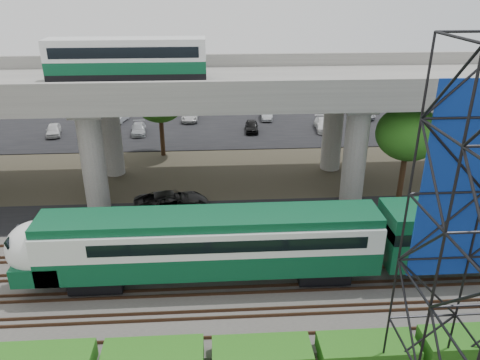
{
  "coord_description": "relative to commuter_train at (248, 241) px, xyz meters",
  "views": [
    {
      "loc": [
        -1.06,
        -20.83,
        16.73
      ],
      "look_at": [
        0.64,
        6.0,
        4.93
      ],
      "focal_mm": 35.0,
      "sensor_mm": 36.0,
      "label": 1
    }
  ],
  "objects": [
    {
      "name": "ground",
      "position": [
        -0.85,
        -2.0,
        -2.88
      ],
      "size": [
        140.0,
        140.0,
        0.0
      ],
      "primitive_type": "plane",
      "color": "#474233",
      "rests_on": "ground"
    },
    {
      "name": "ballast_bed",
      "position": [
        -0.85,
        0.0,
        -2.78
      ],
      "size": [
        90.0,
        12.0,
        0.2
      ],
      "primitive_type": "cube",
      "color": "slate",
      "rests_on": "ground"
    },
    {
      "name": "service_road",
      "position": [
        -0.85,
        8.5,
        -2.84
      ],
      "size": [
        90.0,
        5.0,
        0.08
      ],
      "primitive_type": "cube",
      "color": "black",
      "rests_on": "ground"
    },
    {
      "name": "parking_lot",
      "position": [
        -0.85,
        32.0,
        -2.84
      ],
      "size": [
        90.0,
        18.0,
        0.08
      ],
      "primitive_type": "cube",
      "color": "black",
      "rests_on": "ground"
    },
    {
      "name": "harbor_water",
      "position": [
        -0.85,
        54.0,
        -2.87
      ],
      "size": [
        140.0,
        40.0,
        0.03
      ],
      "primitive_type": "cube",
      "color": "#455871",
      "rests_on": "ground"
    },
    {
      "name": "rail_tracks",
      "position": [
        -0.85,
        -0.0,
        -2.6
      ],
      "size": [
        90.0,
        9.52,
        0.16
      ],
      "color": "#472D1E",
      "rests_on": "ballast_bed"
    },
    {
      "name": "commuter_train",
      "position": [
        0.0,
        0.0,
        0.0
      ],
      "size": [
        29.3,
        3.06,
        4.3
      ],
      "color": "black",
      "rests_on": "rail_tracks"
    },
    {
      "name": "overpass",
      "position": [
        -1.38,
        14.0,
        5.33
      ],
      "size": [
        80.0,
        12.0,
        12.4
      ],
      "color": "#9E9B93",
      "rests_on": "ground"
    },
    {
      "name": "hedge_strip",
      "position": [
        0.16,
        -6.3,
        -2.32
      ],
      "size": [
        34.6,
        1.8,
        1.2
      ],
      "color": "#226216",
      "rests_on": "ground"
    },
    {
      "name": "trees",
      "position": [
        -5.51,
        14.17,
        2.69
      ],
      "size": [
        40.94,
        16.94,
        7.69
      ],
      "color": "#382314",
      "rests_on": "ground"
    },
    {
      "name": "suv",
      "position": [
        -5.1,
        9.37,
        -2.02
      ],
      "size": [
        5.99,
        3.49,
        1.57
      ],
      "primitive_type": "imported",
      "rotation": [
        0.0,
        0.0,
        1.74
      ],
      "color": "black",
      "rests_on": "service_road"
    },
    {
      "name": "parked_cars",
      "position": [
        0.77,
        31.57,
        -2.19
      ],
      "size": [
        39.56,
        9.71,
        1.3
      ],
      "color": "silver",
      "rests_on": "parking_lot"
    }
  ]
}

